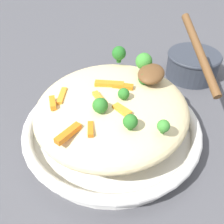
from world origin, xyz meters
The scene contains 20 objects.
ground_plane centered at (0.00, 0.00, 0.00)m, with size 2.40×2.40×0.00m, color #4C4C51.
serving_bowl centered at (0.00, 0.00, 0.02)m, with size 0.28×0.28×0.04m.
pasta_mound centered at (0.00, 0.00, 0.06)m, with size 0.24×0.23×0.06m, color beige.
carrot_piece_0 centered at (-0.03, -0.03, 0.09)m, with size 0.03×0.01×0.01m, color orange.
carrot_piece_1 centered at (0.02, 0.01, 0.10)m, with size 0.04×0.01×0.01m, color orange.
carrot_piece_2 centered at (0.02, -0.01, 0.10)m, with size 0.03×0.01×0.01m, color orange.
carrot_piece_3 centered at (-0.08, 0.00, 0.09)m, with size 0.02×0.01×0.01m, color orange.
carrot_piece_4 centered at (-0.05, 0.07, 0.09)m, with size 0.03×0.01×0.01m, color orange.
carrot_piece_5 centered at (-0.02, 0.01, 0.10)m, with size 0.03×0.01×0.01m, color orange.
carrot_piece_6 centered at (-0.03, 0.07, 0.09)m, with size 0.04×0.01×0.01m, color orange.
carrot_piece_7 centered at (-0.09, 0.02, 0.09)m, with size 0.04×0.01×0.01m, color orange.
broccoli_floret_0 centered at (0.08, -0.02, 0.11)m, with size 0.03×0.03×0.03m.
broccoli_floret_1 centered at (0.04, -0.04, 0.10)m, with size 0.02×0.02×0.02m.
broccoli_floret_2 centered at (-0.01, -0.02, 0.10)m, with size 0.02×0.02×0.02m.
broccoli_floret_3 centered at (-0.04, 0.00, 0.10)m, with size 0.02×0.02×0.02m.
broccoli_floret_4 centered at (-0.06, -0.05, 0.10)m, with size 0.02×0.02×0.02m.
broccoli_floret_5 centered at (0.10, 0.02, 0.10)m, with size 0.02×0.02×0.03m.
broccoli_floret_6 centered at (-0.05, -0.08, 0.10)m, with size 0.02×0.02×0.02m.
serving_spoon centered at (0.07, -0.07, 0.11)m, with size 0.14×0.13×0.07m.
companion_bowl centered at (0.24, -0.10, 0.03)m, with size 0.11×0.11×0.06m.
Camera 1 is at (-0.28, -0.11, 0.31)m, focal length 41.45 mm.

